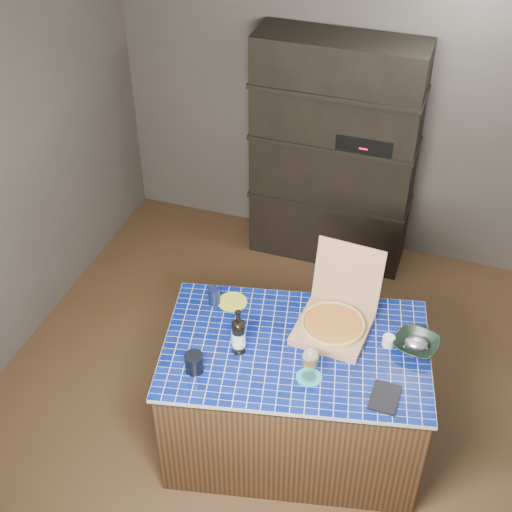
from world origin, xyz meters
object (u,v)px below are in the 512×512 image
(pizza_box, at_px, (334,321))
(bowl, at_px, (416,344))
(mead_bottle, at_px, (239,336))
(dvd_case, at_px, (385,397))
(kitchen_island, at_px, (294,395))
(wine_glass, at_px, (310,359))

(pizza_box, relative_size, bowl, 2.10)
(mead_bottle, distance_m, dvd_case, 0.82)
(mead_bottle, relative_size, dvd_case, 1.47)
(kitchen_island, bearing_deg, mead_bottle, -168.13)
(mead_bottle, relative_size, bowl, 1.22)
(wine_glass, xyz_separation_m, bowl, (0.49, 0.39, -0.11))
(dvd_case, relative_size, bowl, 0.83)
(kitchen_island, distance_m, pizza_box, 0.53)
(kitchen_island, bearing_deg, bowl, 6.06)
(mead_bottle, xyz_separation_m, wine_glass, (0.41, -0.06, 0.03))
(dvd_case, bearing_deg, mead_bottle, 175.83)
(kitchen_island, bearing_deg, pizza_box, 40.33)
(dvd_case, distance_m, bowl, 0.42)
(kitchen_island, height_order, dvd_case, dvd_case)
(dvd_case, bearing_deg, wine_glass, 179.45)
(kitchen_island, height_order, pizza_box, pizza_box)
(mead_bottle, bearing_deg, dvd_case, -5.37)
(pizza_box, xyz_separation_m, dvd_case, (0.37, -0.41, -0.05))
(kitchen_island, bearing_deg, wine_glass, -68.52)
(pizza_box, distance_m, bowl, 0.46)
(kitchen_island, relative_size, dvd_case, 8.12)
(pizza_box, xyz_separation_m, wine_glass, (-0.03, -0.40, 0.08))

